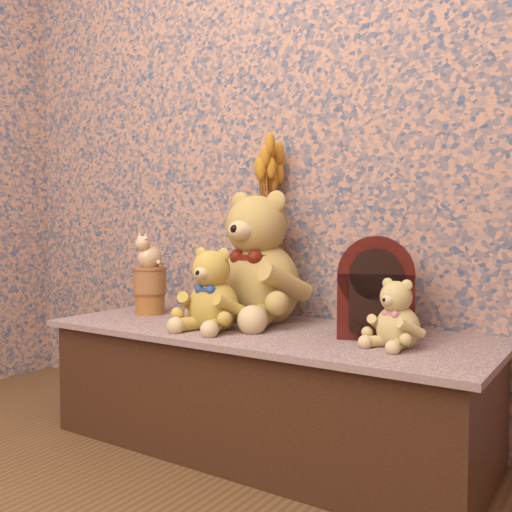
{
  "coord_description": "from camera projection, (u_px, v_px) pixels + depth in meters",
  "views": [
    {
      "loc": [
        0.98,
        -0.33,
        0.73
      ],
      "look_at": [
        0.0,
        1.17,
        0.64
      ],
      "focal_mm": 39.58,
      "sensor_mm": 36.0,
      "label": 1
    }
  ],
  "objects": [
    {
      "name": "display_shelf",
      "position": [
        264.0,
        388.0,
        1.86
      ],
      "size": [
        1.47,
        0.59,
        0.4
      ],
      "primitive_type": "cube",
      "color": "navy",
      "rests_on": "ground"
    },
    {
      "name": "teddy_large",
      "position": [
        260.0,
        252.0,
        1.99
      ],
      "size": [
        0.4,
        0.48,
        0.49
      ],
      "primitive_type": null,
      "rotation": [
        0.0,
        0.0,
        -0.04
      ],
      "color": "#A58140",
      "rests_on": "display_shelf"
    },
    {
      "name": "teddy_medium",
      "position": [
        214.0,
        285.0,
        1.83
      ],
      "size": [
        0.24,
        0.28,
        0.29
      ],
      "primitive_type": null,
      "rotation": [
        0.0,
        0.0,
        0.05
      ],
      "color": "#B29032",
      "rests_on": "display_shelf"
    },
    {
      "name": "teddy_small",
      "position": [
        398.0,
        310.0,
        1.56
      ],
      "size": [
        0.21,
        0.23,
        0.2
      ],
      "primitive_type": null,
      "rotation": [
        0.0,
        0.0,
        -0.3
      ],
      "color": "tan",
      "rests_on": "display_shelf"
    },
    {
      "name": "cathedral_radio",
      "position": [
        376.0,
        286.0,
        1.71
      ],
      "size": [
        0.27,
        0.23,
        0.31
      ],
      "primitive_type": null,
      "rotation": [
        0.0,
        0.0,
        0.38
      ],
      "color": "#3D0E0B",
      "rests_on": "display_shelf"
    },
    {
      "name": "ceramic_vase",
      "position": [
        270.0,
        288.0,
        2.06
      ],
      "size": [
        0.15,
        0.15,
        0.22
      ],
      "primitive_type": "cylinder",
      "rotation": [
        0.0,
        0.0,
        -0.22
      ],
      "color": "tan",
      "rests_on": "display_shelf"
    },
    {
      "name": "dried_stalks",
      "position": [
        270.0,
        195.0,
        2.05
      ],
      "size": [
        0.28,
        0.28,
        0.46
      ],
      "primitive_type": null,
      "rotation": [
        0.0,
        0.0,
        -0.15
      ],
      "color": "#C6781F",
      "rests_on": "ceramic_vase"
    },
    {
      "name": "biscuit_tin_lower",
      "position": [
        150.0,
        303.0,
        2.15
      ],
      "size": [
        0.13,
        0.13,
        0.08
      ],
      "primitive_type": "cylinder",
      "rotation": [
        0.0,
        0.0,
        -0.15
      ],
      "color": "#B59435",
      "rests_on": "display_shelf"
    },
    {
      "name": "biscuit_tin_upper",
      "position": [
        150.0,
        280.0,
        2.14
      ],
      "size": [
        0.16,
        0.16,
        0.1
      ],
      "primitive_type": "cylinder",
      "rotation": [
        0.0,
        0.0,
        -0.33
      ],
      "color": "tan",
      "rests_on": "biscuit_tin_lower"
    },
    {
      "name": "cat_figurine",
      "position": [
        150.0,
        250.0,
        2.14
      ],
      "size": [
        0.11,
        0.12,
        0.14
      ],
      "primitive_type": null,
      "rotation": [
        0.0,
        0.0,
        -0.1
      ],
      "color": "silver",
      "rests_on": "biscuit_tin_upper"
    }
  ]
}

